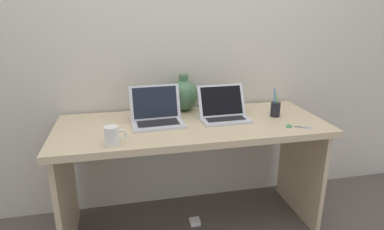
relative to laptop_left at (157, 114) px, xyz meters
The scene contains 10 objects.
ground_plane 0.84m from the laptop_left, 11.75° to the right, with size 6.00×6.00×0.00m, color #564C47.
back_wall 0.55m from the laptop_left, 56.90° to the left, with size 4.40×0.04×2.40m, color beige.
desk 0.30m from the laptop_left, 11.75° to the right, with size 1.65×0.66×0.75m.
laptop_left is the anchor object (origin of this frame).
laptop_right 0.42m from the laptop_left, ahead, with size 0.31×0.23×0.21m.
green_vase 0.31m from the laptop_left, 46.78° to the left, with size 0.20×0.20×0.25m.
coffee_mug 0.39m from the laptop_left, 131.69° to the right, with size 0.12×0.08×0.10m.
pen_cup 0.77m from the laptop_left, ahead, with size 0.06×0.06×0.19m.
scissors 0.83m from the laptop_left, 17.41° to the right, with size 0.14×0.10×0.01m.
power_brick 0.83m from the laptop_left, ahead, with size 0.07×0.07×0.03m, color white.
Camera 1 is at (-0.40, -1.84, 1.42)m, focal length 30.20 mm.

